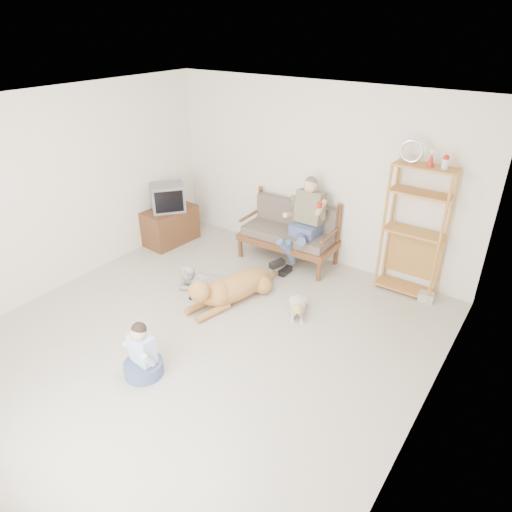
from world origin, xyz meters
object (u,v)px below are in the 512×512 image
Objects in this scene: loveseat at (290,231)px; etagere at (414,230)px; tv_stand at (170,225)px; golden_retriever at (230,288)px.

loveseat is 1.90m from etagere.
etagere is 3.96m from tv_stand.
golden_retriever is (-0.02, -1.53, -0.28)m from loveseat.
etagere is at bearing 54.99° from golden_retriever.
tv_stand is (-2.00, -0.63, -0.19)m from loveseat.
etagere reaches higher than loveseat.
loveseat is at bearing -176.43° from etagere.
etagere is at bearing 15.65° from tv_stand.
loveseat reaches higher than tv_stand.
tv_stand is at bearing 169.09° from golden_retriever.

